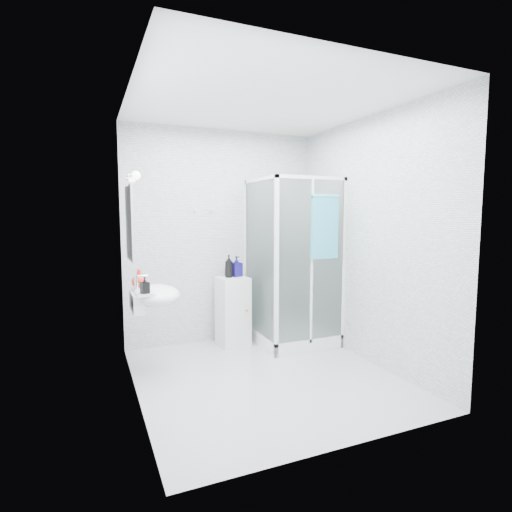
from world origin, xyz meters
name	(u,v)px	position (x,y,z in m)	size (l,w,h in m)	color
room	(266,244)	(0.00, 0.00, 1.30)	(2.40, 2.60, 2.60)	silver
shower_enclosure	(290,308)	(0.67, 0.77, 0.45)	(0.90, 0.95, 2.00)	white
wall_basin	(153,296)	(-0.99, 0.45, 0.80)	(0.46, 0.56, 0.35)	white
mirror	(129,223)	(-1.19, 0.45, 1.50)	(0.02, 0.60, 0.70)	white
vanity_lights	(133,177)	(-1.14, 0.45, 1.92)	(0.10, 0.40, 0.08)	silver
wall_hooks	(203,211)	(-0.25, 1.26, 1.62)	(0.23, 0.06, 0.03)	silver
storage_cabinet	(233,311)	(0.04, 1.04, 0.41)	(0.37, 0.38, 0.83)	silver
hand_towel	(325,225)	(0.89, 0.36, 1.46)	(0.33, 0.05, 0.71)	teal
shampoo_bottle_a	(229,266)	(0.00, 1.06, 0.96)	(0.10, 0.11, 0.27)	black
shampoo_bottle_b	(237,266)	(0.11, 1.09, 0.95)	(0.11, 0.11, 0.25)	#140E57
soap_dispenser_orange	(139,279)	(-1.10, 0.58, 0.95)	(0.14, 0.14, 0.18)	red
soap_dispenser_black	(145,285)	(-1.09, 0.26, 0.94)	(0.07, 0.07, 0.15)	black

